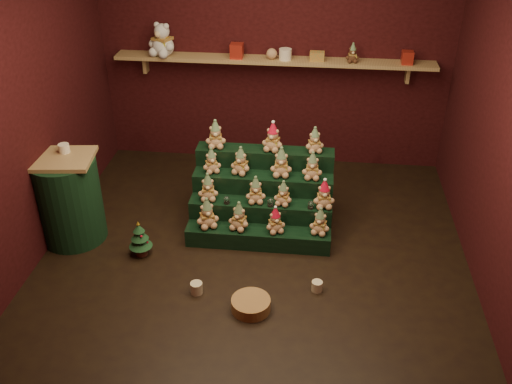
# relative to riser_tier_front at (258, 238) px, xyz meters

# --- Properties ---
(ground) EXTENTS (4.00, 4.00, 0.00)m
(ground) POSITION_rel_riser_tier_front_xyz_m (-0.02, -0.15, -0.09)
(ground) COLOR black
(ground) RESTS_ON ground
(back_wall) EXTENTS (4.00, 0.10, 2.80)m
(back_wall) POSITION_rel_riser_tier_front_xyz_m (-0.02, 1.90, 1.31)
(back_wall) COLOR black
(back_wall) RESTS_ON ground
(front_wall) EXTENTS (4.00, 0.10, 2.80)m
(front_wall) POSITION_rel_riser_tier_front_xyz_m (-0.02, -2.20, 1.31)
(front_wall) COLOR black
(front_wall) RESTS_ON ground
(left_wall) EXTENTS (0.10, 4.00, 2.80)m
(left_wall) POSITION_rel_riser_tier_front_xyz_m (-2.07, -0.15, 1.31)
(left_wall) COLOR black
(left_wall) RESTS_ON ground
(right_wall) EXTENTS (0.10, 4.00, 2.80)m
(right_wall) POSITION_rel_riser_tier_front_xyz_m (2.03, -0.15, 1.31)
(right_wall) COLOR black
(right_wall) RESTS_ON ground
(back_shelf) EXTENTS (3.60, 0.26, 0.24)m
(back_shelf) POSITION_rel_riser_tier_front_xyz_m (-0.02, 1.72, 1.20)
(back_shelf) COLOR tan
(back_shelf) RESTS_ON ground
(riser_tier_front) EXTENTS (1.40, 0.22, 0.18)m
(riser_tier_front) POSITION_rel_riser_tier_front_xyz_m (0.00, 0.00, 0.00)
(riser_tier_front) COLOR black
(riser_tier_front) RESTS_ON ground
(riser_tier_midfront) EXTENTS (1.40, 0.22, 0.36)m
(riser_tier_midfront) POSITION_rel_riser_tier_front_xyz_m (0.00, 0.22, 0.09)
(riser_tier_midfront) COLOR black
(riser_tier_midfront) RESTS_ON ground
(riser_tier_midback) EXTENTS (1.40, 0.22, 0.54)m
(riser_tier_midback) POSITION_rel_riser_tier_front_xyz_m (0.00, 0.44, 0.18)
(riser_tier_midback) COLOR black
(riser_tier_midback) RESTS_ON ground
(riser_tier_back) EXTENTS (1.40, 0.22, 0.72)m
(riser_tier_back) POSITION_rel_riser_tier_front_xyz_m (0.00, 0.66, 0.27)
(riser_tier_back) COLOR black
(riser_tier_back) RESTS_ON ground
(teddy_0) EXTENTS (0.28, 0.27, 0.31)m
(teddy_0) POSITION_rel_riser_tier_front_xyz_m (-0.49, 0.01, 0.24)
(teddy_0) COLOR tan
(teddy_0) RESTS_ON riser_tier_front
(teddy_1) EXTENTS (0.25, 0.24, 0.29)m
(teddy_1) POSITION_rel_riser_tier_front_xyz_m (-0.18, 0.01, 0.23)
(teddy_1) COLOR tan
(teddy_1) RESTS_ON riser_tier_front
(teddy_2) EXTENTS (0.24, 0.23, 0.26)m
(teddy_2) POSITION_rel_riser_tier_front_xyz_m (0.16, -0.00, 0.22)
(teddy_2) COLOR tan
(teddy_2) RESTS_ON riser_tier_front
(teddy_3) EXTENTS (0.23, 0.21, 0.27)m
(teddy_3) POSITION_rel_riser_tier_front_xyz_m (0.59, 0.02, 0.22)
(teddy_3) COLOR tan
(teddy_3) RESTS_ON riser_tier_front
(teddy_4) EXTENTS (0.23, 0.21, 0.28)m
(teddy_4) POSITION_rel_riser_tier_front_xyz_m (-0.52, 0.22, 0.41)
(teddy_4) COLOR tan
(teddy_4) RESTS_ON riser_tier_midfront
(teddy_5) EXTENTS (0.21, 0.20, 0.27)m
(teddy_5) POSITION_rel_riser_tier_front_xyz_m (-0.05, 0.22, 0.41)
(teddy_5) COLOR tan
(teddy_5) RESTS_ON riser_tier_midfront
(teddy_6) EXTENTS (0.21, 0.20, 0.25)m
(teddy_6) POSITION_rel_riser_tier_front_xyz_m (0.22, 0.21, 0.39)
(teddy_6) COLOR tan
(teddy_6) RESTS_ON riser_tier_midfront
(teddy_7) EXTENTS (0.23, 0.21, 0.29)m
(teddy_7) POSITION_rel_riser_tier_front_xyz_m (0.61, 0.20, 0.41)
(teddy_7) COLOR tan
(teddy_7) RESTS_ON riser_tier_midfront
(teddy_8) EXTENTS (0.24, 0.23, 0.26)m
(teddy_8) POSITION_rel_riser_tier_front_xyz_m (-0.52, 0.45, 0.58)
(teddy_8) COLOR tan
(teddy_8) RESTS_ON riser_tier_midback
(teddy_9) EXTENTS (0.25, 0.24, 0.28)m
(teddy_9) POSITION_rel_riser_tier_front_xyz_m (-0.22, 0.46, 0.59)
(teddy_9) COLOR tan
(teddy_9) RESTS_ON riser_tier_midback
(teddy_10) EXTENTS (0.22, 0.20, 0.30)m
(teddy_10) POSITION_rel_riser_tier_front_xyz_m (0.18, 0.46, 0.60)
(teddy_10) COLOR tan
(teddy_10) RESTS_ON riser_tier_midback
(teddy_11) EXTENTS (0.20, 0.18, 0.28)m
(teddy_11) POSITION_rel_riser_tier_front_xyz_m (0.49, 0.44, 0.59)
(teddy_11) COLOR tan
(teddy_11) RESTS_ON riser_tier_midback
(teddy_12) EXTENTS (0.23, 0.22, 0.29)m
(teddy_12) POSITION_rel_riser_tier_front_xyz_m (-0.50, 0.65, 0.77)
(teddy_12) COLOR tan
(teddy_12) RESTS_ON riser_tier_back
(teddy_13) EXTENTS (0.25, 0.23, 0.30)m
(teddy_13) POSITION_rel_riser_tier_front_xyz_m (0.08, 0.64, 0.78)
(teddy_13) COLOR tan
(teddy_13) RESTS_ON riser_tier_back
(teddy_14) EXTENTS (0.23, 0.21, 0.26)m
(teddy_14) POSITION_rel_riser_tier_front_xyz_m (0.49, 0.66, 0.76)
(teddy_14) COLOR tan
(teddy_14) RESTS_ON riser_tier_back
(snow_globe_a) EXTENTS (0.06, 0.06, 0.08)m
(snow_globe_a) POSITION_rel_riser_tier_front_xyz_m (-0.32, 0.16, 0.31)
(snow_globe_a) COLOR black
(snow_globe_a) RESTS_ON riser_tier_midfront
(snow_globe_b) EXTENTS (0.06, 0.06, 0.08)m
(snow_globe_b) POSITION_rel_riser_tier_front_xyz_m (0.10, 0.16, 0.31)
(snow_globe_b) COLOR black
(snow_globe_b) RESTS_ON riser_tier_midfront
(snow_globe_c) EXTENTS (0.06, 0.06, 0.08)m
(snow_globe_c) POSITION_rel_riser_tier_front_xyz_m (0.49, 0.16, 0.31)
(snow_globe_c) COLOR black
(snow_globe_c) RESTS_ON riser_tier_midfront
(side_table) EXTENTS (0.64, 0.62, 0.89)m
(side_table) POSITION_rel_riser_tier_front_xyz_m (-1.83, -0.06, 0.35)
(side_table) COLOR tan
(side_table) RESTS_ON ground
(table_ornament) EXTENTS (0.10, 0.10, 0.08)m
(table_ornament) POSITION_rel_riser_tier_front_xyz_m (-1.83, 0.04, 0.85)
(table_ornament) COLOR beige
(table_ornament) RESTS_ON side_table
(mini_christmas_tree) EXTENTS (0.22, 0.22, 0.38)m
(mini_christmas_tree) POSITION_rel_riser_tier_front_xyz_m (-1.09, -0.27, 0.09)
(mini_christmas_tree) COLOR #452218
(mini_christmas_tree) RESTS_ON ground
(mug_left) EXTENTS (0.11, 0.11, 0.11)m
(mug_left) POSITION_rel_riser_tier_front_xyz_m (-0.46, -0.76, -0.04)
(mug_left) COLOR beige
(mug_left) RESTS_ON ground
(mug_right) EXTENTS (0.10, 0.10, 0.10)m
(mug_right) POSITION_rel_riser_tier_front_xyz_m (0.59, -0.61, -0.04)
(mug_right) COLOR beige
(mug_right) RESTS_ON ground
(wicker_basket) EXTENTS (0.40, 0.40, 0.10)m
(wicker_basket) POSITION_rel_riser_tier_front_xyz_m (0.04, -0.91, -0.04)
(wicker_basket) COLOR #A37E41
(wicker_basket) RESTS_ON ground
(white_bear) EXTENTS (0.42, 0.41, 0.47)m
(white_bear) POSITION_rel_riser_tier_front_xyz_m (-1.26, 1.69, 1.46)
(white_bear) COLOR silver
(white_bear) RESTS_ON back_shelf
(brown_bear) EXTENTS (0.16, 0.15, 0.21)m
(brown_bear) POSITION_rel_riser_tier_front_xyz_m (0.85, 1.69, 1.33)
(brown_bear) COLOR #482618
(brown_bear) RESTS_ON back_shelf
(gift_tin_red_a) EXTENTS (0.14, 0.14, 0.16)m
(gift_tin_red_a) POSITION_rel_riser_tier_front_xyz_m (-0.43, 1.70, 1.31)
(gift_tin_red_a) COLOR #A62619
(gift_tin_red_a) RESTS_ON back_shelf
(gift_tin_cream) EXTENTS (0.14, 0.14, 0.12)m
(gift_tin_cream) POSITION_rel_riser_tier_front_xyz_m (0.12, 1.70, 1.29)
(gift_tin_cream) COLOR beige
(gift_tin_cream) RESTS_ON back_shelf
(gift_tin_red_b) EXTENTS (0.12, 0.12, 0.14)m
(gift_tin_red_b) POSITION_rel_riser_tier_front_xyz_m (1.44, 1.70, 1.30)
(gift_tin_red_b) COLOR #A62619
(gift_tin_red_b) RESTS_ON back_shelf
(shelf_plush_ball) EXTENTS (0.12, 0.12, 0.12)m
(shelf_plush_ball) POSITION_rel_riser_tier_front_xyz_m (-0.04, 1.70, 1.29)
(shelf_plush_ball) COLOR tan
(shelf_plush_ball) RESTS_ON back_shelf
(scarf_gift_box) EXTENTS (0.16, 0.10, 0.10)m
(scarf_gift_box) POSITION_rel_riser_tier_front_xyz_m (0.47, 1.70, 1.28)
(scarf_gift_box) COLOR #CE631D
(scarf_gift_box) RESTS_ON back_shelf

